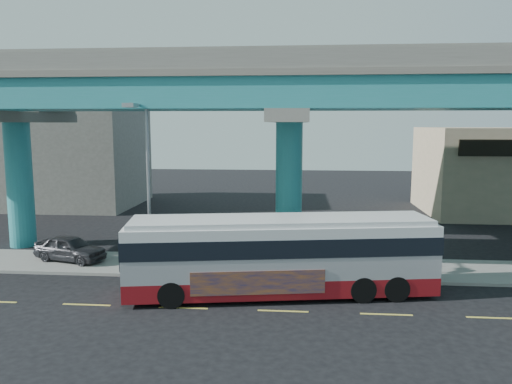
# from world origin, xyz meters

# --- Properties ---
(ground) EXTENTS (120.00, 120.00, 0.00)m
(ground) POSITION_xyz_m (0.00, 0.00, 0.00)
(ground) COLOR black
(ground) RESTS_ON ground
(sidewalk) EXTENTS (70.00, 4.00, 0.15)m
(sidewalk) POSITION_xyz_m (0.00, 5.50, 0.07)
(sidewalk) COLOR gray
(sidewalk) RESTS_ON ground
(lane_markings) EXTENTS (58.00, 0.12, 0.01)m
(lane_markings) POSITION_xyz_m (-0.00, -0.30, 0.01)
(lane_markings) COLOR #D8C64C
(lane_markings) RESTS_ON ground
(viaduct) EXTENTS (52.00, 12.40, 11.70)m
(viaduct) POSITION_xyz_m (-0.00, 9.11, 9.14)
(viaduct) COLOR teal
(viaduct) RESTS_ON ground
(building_concrete) EXTENTS (12.00, 10.00, 9.00)m
(building_concrete) POSITION_xyz_m (-20.00, 24.00, 4.50)
(building_concrete) COLOR gray
(building_concrete) RESTS_ON ground
(transit_bus) EXTENTS (13.38, 4.95, 3.37)m
(transit_bus) POSITION_xyz_m (-0.16, 1.66, 1.85)
(transit_bus) COLOR maroon
(transit_bus) RESTS_ON ground
(parked_car) EXTENTS (3.59, 4.71, 1.33)m
(parked_car) POSITION_xyz_m (-11.42, 5.55, 0.81)
(parked_car) COLOR #323237
(parked_car) RESTS_ON sidewalk
(street_lamp) EXTENTS (0.50, 2.65, 8.22)m
(street_lamp) POSITION_xyz_m (-6.61, 3.43, 5.46)
(street_lamp) COLOR gray
(street_lamp) RESTS_ON sidewalk
(stop_sign) EXTENTS (0.58, 0.60, 2.69)m
(stop_sign) POSITION_xyz_m (4.13, 4.18, 2.10)
(stop_sign) COLOR gray
(stop_sign) RESTS_ON sidewalk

